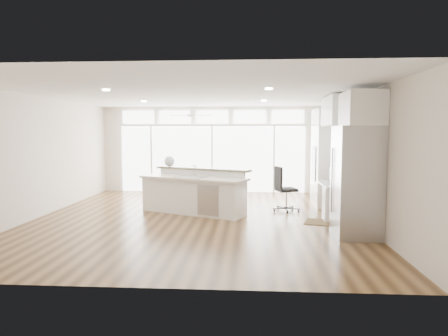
{
  "coord_description": "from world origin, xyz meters",
  "views": [
    {
      "loc": [
        1.19,
        -8.61,
        1.87
      ],
      "look_at": [
        0.59,
        0.6,
        1.06
      ],
      "focal_mm": 32.0,
      "sensor_mm": 36.0,
      "label": 1
    }
  ],
  "objects": [
    {
      "name": "keyboard",
      "position": [
        2.88,
        0.3,
        0.77
      ],
      "size": [
        0.14,
        0.31,
        0.01
      ],
      "primitive_type": "cube",
      "rotation": [
        0.0,
        0.0,
        0.11
      ],
      "color": "silver",
      "rests_on": "desk_nook"
    },
    {
      "name": "oven_cabinet",
      "position": [
        3.17,
        1.8,
        1.25
      ],
      "size": [
        0.64,
        1.2,
        2.5
      ],
      "primitive_type": "cube",
      "color": "white",
      "rests_on": "floor"
    },
    {
      "name": "recessed_lights",
      "position": [
        0.0,
        0.2,
        2.68
      ],
      "size": [
        3.4,
        3.0,
        0.02
      ],
      "primitive_type": "cube",
      "color": "#F1E5CD",
      "rests_on": "ceiling"
    },
    {
      "name": "wall_back",
      "position": [
        0.0,
        4.0,
        1.35
      ],
      "size": [
        7.0,
        0.04,
        2.7
      ],
      "primitive_type": "cube",
      "color": "beige",
      "rests_on": "floor"
    },
    {
      "name": "ceiling_fan",
      "position": [
        -0.5,
        2.8,
        2.48
      ],
      "size": [
        1.16,
        1.16,
        0.32
      ],
      "primitive_type": "cube",
      "color": "silver",
      "rests_on": "ceiling"
    },
    {
      "name": "framed_photos",
      "position": [
        3.46,
        0.92,
        1.4
      ],
      "size": [
        0.06,
        0.22,
        0.8
      ],
      "primitive_type": "cube",
      "color": "black",
      "rests_on": "wall_right"
    },
    {
      "name": "upper_cabinets",
      "position": [
        3.17,
        0.3,
        2.35
      ],
      "size": [
        0.64,
        1.3,
        0.64
      ],
      "primitive_type": "cube",
      "color": "white",
      "rests_on": "wall_right"
    },
    {
      "name": "desk_nook",
      "position": [
        3.13,
        0.3,
        0.38
      ],
      "size": [
        0.72,
        1.3,
        0.76
      ],
      "primitive_type": "cube",
      "color": "white",
      "rests_on": "floor"
    },
    {
      "name": "office_chair",
      "position": [
        2.07,
        0.92,
        0.53
      ],
      "size": [
        0.69,
        0.66,
        1.07
      ],
      "primitive_type": "cube",
      "rotation": [
        0.0,
        0.0,
        0.32
      ],
      "color": "black",
      "rests_on": "floor"
    },
    {
      "name": "ceiling",
      "position": [
        0.0,
        0.0,
        2.7
      ],
      "size": [
        7.0,
        8.0,
        0.02
      ],
      "primitive_type": "cube",
      "color": "white",
      "rests_on": "wall_back"
    },
    {
      "name": "wall_left",
      "position": [
        -3.5,
        0.0,
        1.35
      ],
      "size": [
        0.04,
        8.0,
        2.7
      ],
      "primitive_type": "cube",
      "color": "beige",
      "rests_on": "floor"
    },
    {
      "name": "floor",
      "position": [
        0.0,
        0.0,
        -0.01
      ],
      "size": [
        7.0,
        8.0,
        0.02
      ],
      "primitive_type": "cube",
      "color": "#432A14",
      "rests_on": "ground"
    },
    {
      "name": "refrigerator",
      "position": [
        3.11,
        -1.35,
        1.0
      ],
      "size": [
        0.76,
        0.9,
        2.0
      ],
      "primitive_type": "cube",
      "color": "#ABACB0",
      "rests_on": "floor"
    },
    {
      "name": "desk_window",
      "position": [
        3.46,
        0.3,
        1.55
      ],
      "size": [
        0.04,
        0.85,
        0.85
      ],
      "primitive_type": "cube",
      "color": "white",
      "rests_on": "wall_right"
    },
    {
      "name": "rug",
      "position": [
        2.79,
        -0.29,
        0.01
      ],
      "size": [
        1.01,
        0.84,
        0.01
      ],
      "primitive_type": "cube",
      "rotation": [
        0.0,
        0.0,
        -0.27
      ],
      "color": "#332210",
      "rests_on": "floor"
    },
    {
      "name": "fishbowl",
      "position": [
        -0.84,
        1.31,
        1.17
      ],
      "size": [
        0.36,
        0.36,
        0.27
      ],
      "primitive_type": "sphere",
      "rotation": [
        0.0,
        0.0,
        -0.51
      ],
      "color": "silver",
      "rests_on": "kitchen_island"
    },
    {
      "name": "wall_right",
      "position": [
        3.5,
        0.0,
        1.35
      ],
      "size": [
        0.04,
        8.0,
        2.7
      ],
      "primitive_type": "cube",
      "color": "beige",
      "rests_on": "floor"
    },
    {
      "name": "glass_wall",
      "position": [
        0.0,
        3.94,
        1.05
      ],
      "size": [
        5.8,
        0.06,
        2.08
      ],
      "primitive_type": "cube",
      "color": "white",
      "rests_on": "wall_back"
    },
    {
      "name": "transom_row",
      "position": [
        0.0,
        3.94,
        2.38
      ],
      "size": [
        5.9,
        0.06,
        0.4
      ],
      "primitive_type": "cube",
      "color": "white",
      "rests_on": "wall_back"
    },
    {
      "name": "monitor",
      "position": [
        3.05,
        0.3,
        0.97
      ],
      "size": [
        0.15,
        0.5,
        0.41
      ],
      "primitive_type": "cube",
      "rotation": [
        0.0,
        0.0,
        0.14
      ],
      "color": "black",
      "rests_on": "desk_nook"
    },
    {
      "name": "kitchen_island",
      "position": [
        -0.13,
        0.56,
        0.52
      ],
      "size": [
        2.78,
        1.96,
        1.03
      ],
      "primitive_type": "cube",
      "rotation": [
        0.0,
        0.0,
        -0.42
      ],
      "color": "white",
      "rests_on": "floor"
    },
    {
      "name": "fridge_cabinet",
      "position": [
        3.17,
        -1.35,
        2.3
      ],
      "size": [
        0.64,
        0.9,
        0.6
      ],
      "primitive_type": "cube",
      "color": "white",
      "rests_on": "wall_right"
    },
    {
      "name": "wall_front",
      "position": [
        0.0,
        -4.0,
        1.35
      ],
      "size": [
        7.0,
        0.04,
        2.7
      ],
      "primitive_type": "cube",
      "color": "beige",
      "rests_on": "floor"
    },
    {
      "name": "potted_plant",
      "position": [
        3.17,
        1.8,
        2.61
      ],
      "size": [
        0.31,
        0.33,
        0.23
      ],
      "primitive_type": "imported",
      "rotation": [
        0.0,
        0.0,
        0.17
      ],
      "color": "#376029",
      "rests_on": "oven_cabinet"
    }
  ]
}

